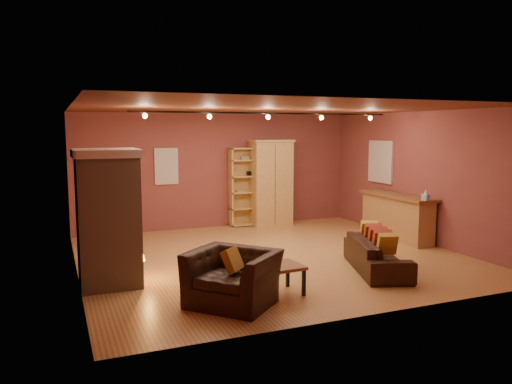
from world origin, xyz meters
name	(u,v)px	position (x,y,z in m)	size (l,w,h in m)	color
floor	(272,257)	(0.00, 0.00, 0.00)	(7.00, 7.00, 0.00)	#9D6A37
ceiling	(272,108)	(0.00, 0.00, 2.80)	(7.00, 7.00, 0.00)	brown
back_wall	(218,171)	(0.00, 3.25, 1.40)	(7.00, 0.02, 2.80)	brown
left_wall	(74,193)	(-3.50, 0.00, 1.40)	(0.02, 6.50, 2.80)	brown
right_wall	(421,177)	(3.50, 0.00, 1.40)	(0.02, 6.50, 2.80)	brown
fireplace	(109,218)	(-3.04, -0.60, 1.06)	(1.01, 0.98, 2.12)	tan
back_window	(166,166)	(-1.30, 3.23, 1.55)	(0.56, 0.04, 0.86)	beige
bookcase	(244,186)	(0.65, 3.14, 1.00)	(0.81, 0.31, 1.97)	tan
armoire	(271,182)	(1.30, 2.98, 1.09)	(1.07, 0.61, 2.16)	tan
bar_counter	(397,216)	(3.20, 0.39, 0.51)	(0.57, 2.08, 0.99)	#AF8450
tissue_box	(426,196)	(3.15, -0.56, 1.08)	(0.14, 0.14, 0.21)	#87B7D9
right_window	(380,162)	(3.47, 1.40, 1.65)	(0.05, 0.90, 1.00)	beige
loveseat	(377,249)	(1.28, -1.55, 0.39)	(1.16, 1.96, 0.78)	black
armchair	(233,269)	(-1.57, -2.17, 0.50)	(1.33, 1.36, 1.01)	black
coffee_table	(282,269)	(-0.74, -2.01, 0.37)	(0.61, 0.61, 0.44)	brown
track_rail	(268,115)	(0.00, 0.20, 2.69)	(5.20, 0.09, 0.13)	black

